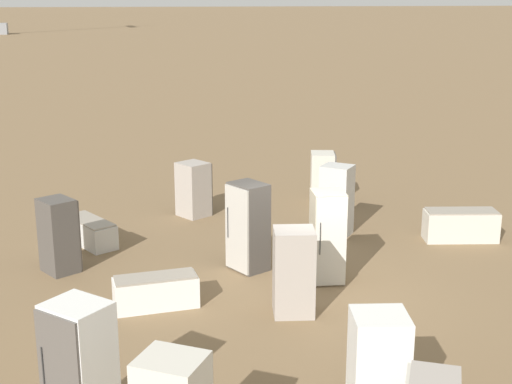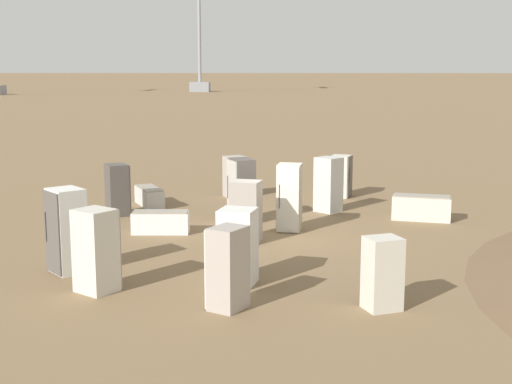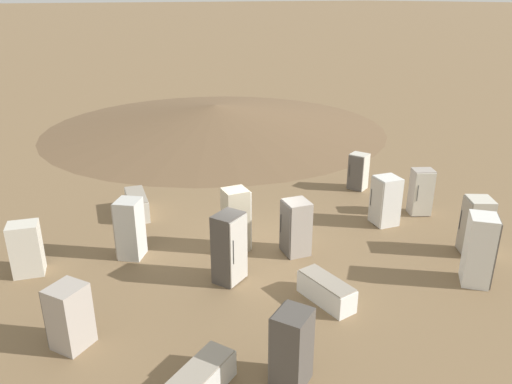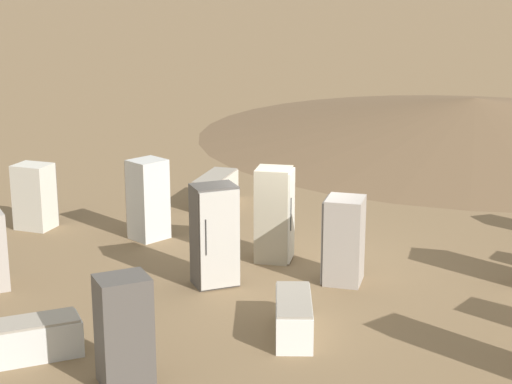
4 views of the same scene
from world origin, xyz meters
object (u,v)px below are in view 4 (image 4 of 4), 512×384
object	(u,v)px
discarded_fridge_4	(35,196)
discarded_fridge_14	(27,340)
discarded_fridge_8	(343,240)
discarded_fridge_1	(216,190)
discarded_fridge_5	(124,330)
discarded_fridge_6	(294,317)
discarded_fridge_2	(148,199)
discarded_fridge_10	(215,236)
discarded_fridge_9	(274,215)

from	to	relation	value
discarded_fridge_4	discarded_fridge_14	world-z (taller)	discarded_fridge_4
discarded_fridge_8	discarded_fridge_1	bearing A→B (deg)	41.43
discarded_fridge_5	discarded_fridge_6	xyz separation A→B (m)	(-2.38, -1.73, -0.49)
discarded_fridge_1	discarded_fridge_8	world-z (taller)	discarded_fridge_8
discarded_fridge_1	discarded_fridge_8	xyz separation A→B (m)	(-2.90, 5.16, 0.44)
discarded_fridge_1	discarded_fridge_6	size ratio (longest dim) A/B	1.15
discarded_fridge_6	discarded_fridge_14	world-z (taller)	discarded_fridge_6
discarded_fridge_2	discarded_fridge_6	size ratio (longest dim) A/B	1.10
discarded_fridge_4	discarded_fridge_10	distance (m)	5.50
discarded_fridge_9	discarded_fridge_14	world-z (taller)	discarded_fridge_9
discarded_fridge_1	discarded_fridge_10	distance (m)	5.48
discarded_fridge_1	discarded_fridge_4	distance (m)	4.42
discarded_fridge_14	discarded_fridge_10	bearing A→B (deg)	115.94
discarded_fridge_5	discarded_fridge_2	bearing A→B (deg)	69.17
discarded_fridge_6	discarded_fridge_14	bearing A→B (deg)	12.83
discarded_fridge_8	discarded_fridge_10	size ratio (longest dim) A/B	0.85
discarded_fridge_5	discarded_fridge_14	size ratio (longest dim) A/B	0.93
discarded_fridge_6	discarded_fridge_5	bearing A→B (deg)	34.13
discarded_fridge_2	discarded_fridge_6	bearing A→B (deg)	-104.56
discarded_fridge_2	discarded_fridge_5	xyz separation A→B (m)	(-0.82, 6.59, -0.07)
discarded_fridge_4	discarded_fridge_14	bearing A→B (deg)	-57.34
discarded_fridge_1	discarded_fridge_14	world-z (taller)	discarded_fridge_1
discarded_fridge_10	discarded_fridge_5	bearing A→B (deg)	52.49
discarded_fridge_4	discarded_fridge_10	xyz separation A→B (m)	(-4.39, 3.30, 0.22)
discarded_fridge_6	discarded_fridge_9	bearing A→B (deg)	-85.15
discarded_fridge_4	discarded_fridge_8	bearing A→B (deg)	-7.35
discarded_fridge_2	discarded_fridge_1	bearing A→B (deg)	18.56
discarded_fridge_9	discarded_fridge_10	world-z (taller)	discarded_fridge_10
discarded_fridge_2	discarded_fridge_8	size ratio (longest dim) A/B	1.07
discarded_fridge_1	discarded_fridge_9	distance (m)	4.35
discarded_fridge_5	discarded_fridge_6	bearing A→B (deg)	8.16
discarded_fridge_14	discarded_fridge_5	bearing A→B (deg)	41.73
discarded_fridge_9	discarded_fridge_2	bearing A→B (deg)	-106.12
discarded_fridge_5	discarded_fridge_14	world-z (taller)	discarded_fridge_5
discarded_fridge_2	discarded_fridge_14	bearing A→B (deg)	-145.82
discarded_fridge_8	discarded_fridge_14	world-z (taller)	discarded_fridge_8
discarded_fridge_4	discarded_fridge_5	xyz separation A→B (m)	(-3.49, 7.21, 0.07)
discarded_fridge_8	discarded_fridge_6	bearing A→B (deg)	171.85
discarded_fridge_4	discarded_fridge_9	distance (m)	5.77
discarded_fridge_5	discarded_fridge_8	bearing A→B (deg)	23.91
discarded_fridge_10	discarded_fridge_14	distance (m)	4.16
discarded_fridge_4	discarded_fridge_14	xyz separation A→B (m)	(-1.85, 6.53, -0.44)
discarded_fridge_10	discarded_fridge_9	bearing A→B (deg)	-151.27
discarded_fridge_14	discarded_fridge_4	bearing A→B (deg)	169.95
discarded_fridge_10	discarded_fridge_6	bearing A→B (deg)	99.81
discarded_fridge_2	discarded_fridge_4	world-z (taller)	discarded_fridge_2
discarded_fridge_1	discarded_fridge_10	xyz separation A→B (m)	(-0.53, 5.43, 0.58)
discarded_fridge_1	discarded_fridge_8	bearing A→B (deg)	-46.97
discarded_fridge_5	discarded_fridge_9	xyz separation A→B (m)	(-1.96, -5.31, 0.15)
discarded_fridge_1	discarded_fridge_14	xyz separation A→B (m)	(2.01, 8.65, -0.07)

